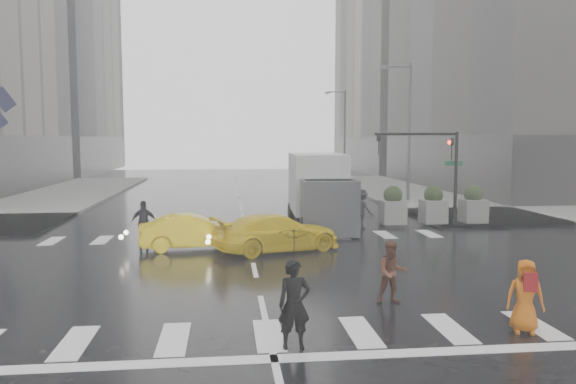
{
  "coord_description": "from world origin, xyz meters",
  "views": [
    {
      "loc": [
        -0.87,
        -17.59,
        4.18
      ],
      "look_at": [
        1.3,
        2.0,
        2.3
      ],
      "focal_mm": 35.0,
      "sensor_mm": 36.0,
      "label": 1
    }
  ],
  "objects": [
    {
      "name": "street_lamp_near",
      "position": [
        10.87,
        18.0,
        4.95
      ],
      "size": [
        2.15,
        0.22,
        9.0
      ],
      "color": "#59595B",
      "rests_on": "ground"
    },
    {
      "name": "taxi_mid",
      "position": [
        -2.14,
        3.72,
        0.66
      ],
      "size": [
        4.17,
        1.94,
        1.32
      ],
      "primitive_type": "imported",
      "rotation": [
        0.0,
        0.0,
        1.71
      ],
      "color": "yellow",
      "rests_on": "ground"
    },
    {
      "name": "road_markings",
      "position": [
        0.0,
        0.0,
        0.01
      ],
      "size": [
        18.0,
        48.0,
        0.01
      ],
      "primitive_type": null,
      "color": "silver",
      "rests_on": "ground"
    },
    {
      "name": "pedestrian_far_a",
      "position": [
        -4.14,
        5.0,
        0.87
      ],
      "size": [
        1.05,
        0.67,
        1.73
      ],
      "primitive_type": "imported",
      "rotation": [
        0.0,
        0.0,
        3.2
      ],
      "color": "black",
      "rests_on": "ground"
    },
    {
      "name": "box_truck",
      "position": [
        3.47,
        8.1,
        1.84
      ],
      "size": [
        2.44,
        6.49,
        3.45
      ],
      "rotation": [
        0.0,
        0.0,
        -0.04
      ],
      "color": "#BDBDBF",
      "rests_on": "ground"
    },
    {
      "name": "pedestrian_orange",
      "position": [
        5.51,
        -6.41,
        0.81
      ],
      "size": [
        0.9,
        0.73,
        1.6
      ],
      "rotation": [
        0.0,
        0.0,
        -0.33
      ],
      "color": "#C45B0D",
      "rests_on": "ground"
    },
    {
      "name": "pedestrian_black",
      "position": [
        0.45,
        -6.8,
        1.58
      ],
      "size": [
        1.01,
        1.03,
        2.43
      ],
      "rotation": [
        0.0,
        0.0,
        0.06
      ],
      "color": "black",
      "rests_on": "ground"
    },
    {
      "name": "planter_west",
      "position": [
        7.0,
        8.2,
        0.98
      ],
      "size": [
        1.1,
        1.1,
        1.8
      ],
      "color": "slate",
      "rests_on": "ground"
    },
    {
      "name": "street_lamp_far",
      "position": [
        10.87,
        38.0,
        4.95
      ],
      "size": [
        2.15,
        0.22,
        9.0
      ],
      "color": "#59595B",
      "rests_on": "ground"
    },
    {
      "name": "traffic_signal_pole",
      "position": [
        9.01,
        8.01,
        3.22
      ],
      "size": [
        4.45,
        0.42,
        4.5
      ],
      "color": "black",
      "rests_on": "ground"
    },
    {
      "name": "building_ne_far",
      "position": [
        29.0,
        56.0,
        16.27
      ],
      "size": [
        26.05,
        26.05,
        36.0
      ],
      "color": "gray",
      "rests_on": "ground"
    },
    {
      "name": "sidewalk_ne",
      "position": [
        19.5,
        17.5,
        0.07
      ],
      "size": [
        35.0,
        35.0,
        0.15
      ],
      "primitive_type": "cube",
      "color": "slate",
      "rests_on": "ground"
    },
    {
      "name": "pedestrian_brown",
      "position": [
        3.29,
        -4.0,
        0.8
      ],
      "size": [
        0.81,
        0.65,
        1.6
      ],
      "primitive_type": "imported",
      "rotation": [
        0.0,
        0.0,
        -0.06
      ],
      "color": "#4D281B",
      "rests_on": "ground"
    },
    {
      "name": "pedestrian_far_b",
      "position": [
        5.38,
        7.81,
        0.92
      ],
      "size": [
        1.32,
        1.29,
        1.84
      ],
      "primitive_type": "imported",
      "rotation": [
        0.0,
        0.0,
        2.39
      ],
      "color": "black",
      "rests_on": "ground"
    },
    {
      "name": "planter_east",
      "position": [
        11.0,
        8.2,
        0.98
      ],
      "size": [
        1.1,
        1.1,
        1.8
      ],
      "color": "slate",
      "rests_on": "ground"
    },
    {
      "name": "planter_mid",
      "position": [
        9.0,
        8.2,
        0.98
      ],
      "size": [
        1.1,
        1.1,
        1.8
      ],
      "color": "slate",
      "rests_on": "ground"
    },
    {
      "name": "taxi_rear",
      "position": [
        0.99,
        2.96,
        0.69
      ],
      "size": [
        4.63,
        3.23,
        1.39
      ],
      "primitive_type": "imported",
      "rotation": [
        0.0,
        0.0,
        1.91
      ],
      "color": "yellow",
      "rests_on": "ground"
    },
    {
      "name": "ground",
      "position": [
        0.0,
        0.0,
        0.0
      ],
      "size": [
        120.0,
        120.0,
        0.0
      ],
      "primitive_type": "plane",
      "color": "black",
      "rests_on": "ground"
    }
  ]
}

